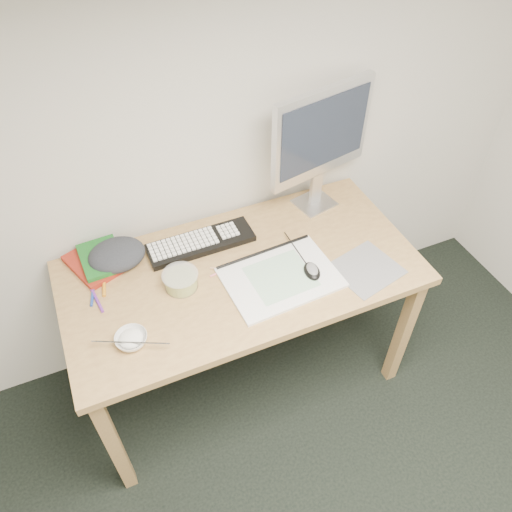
% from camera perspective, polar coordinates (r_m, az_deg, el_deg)
% --- Properties ---
extents(desk, '(1.40, 0.70, 0.75)m').
position_cam_1_polar(desk, '(2.03, -1.59, -3.17)').
color(desk, tan).
rests_on(desk, ground).
extents(mousepad, '(0.29, 0.27, 0.00)m').
position_cam_1_polar(mousepad, '(2.01, 12.46, -1.46)').
color(mousepad, gray).
rests_on(mousepad, desk).
extents(sketchpad, '(0.45, 0.33, 0.01)m').
position_cam_1_polar(sketchpad, '(1.93, 2.84, -2.47)').
color(sketchpad, white).
rests_on(sketchpad, desk).
extents(keyboard, '(0.44, 0.14, 0.03)m').
position_cam_1_polar(keyboard, '(2.07, -6.32, 1.53)').
color(keyboard, black).
rests_on(keyboard, desk).
extents(monitor, '(0.47, 0.18, 0.56)m').
position_cam_1_polar(monitor, '(2.07, 7.48, 13.40)').
color(monitor, silver).
rests_on(monitor, desk).
extents(mouse, '(0.07, 0.10, 0.03)m').
position_cam_1_polar(mouse, '(1.94, 6.44, -1.52)').
color(mouse, black).
rests_on(mouse, sketchpad).
extents(rice_bowl, '(0.12, 0.12, 0.04)m').
position_cam_1_polar(rice_bowl, '(1.79, -14.05, -9.24)').
color(rice_bowl, white).
rests_on(rice_bowl, desk).
extents(chopsticks, '(0.24, 0.13, 0.02)m').
position_cam_1_polar(chopsticks, '(1.76, -14.14, -9.56)').
color(chopsticks, silver).
rests_on(chopsticks, rice_bowl).
extents(fruit_tub, '(0.17, 0.17, 0.07)m').
position_cam_1_polar(fruit_tub, '(1.90, -8.59, -2.76)').
color(fruit_tub, gold).
rests_on(fruit_tub, desk).
extents(book_red, '(0.24, 0.28, 0.02)m').
position_cam_1_polar(book_red, '(2.08, -17.90, -0.73)').
color(book_red, maroon).
rests_on(book_red, desk).
extents(book_green, '(0.16, 0.22, 0.02)m').
position_cam_1_polar(book_green, '(2.06, -17.30, -0.17)').
color(book_green, '#175D1D').
rests_on(book_green, book_red).
extents(cloth_lump, '(0.23, 0.21, 0.08)m').
position_cam_1_polar(cloth_lump, '(2.04, -15.62, 0.11)').
color(cloth_lump, '#26292D').
rests_on(cloth_lump, desk).
extents(pencil_pink, '(0.18, 0.03, 0.01)m').
position_cam_1_polar(pencil_pink, '(1.97, -3.00, -1.37)').
color(pencil_pink, pink).
rests_on(pencil_pink, desk).
extents(pencil_tan, '(0.18, 0.09, 0.01)m').
position_cam_1_polar(pencil_tan, '(1.97, -2.42, -1.41)').
color(pencil_tan, tan).
rests_on(pencil_tan, desk).
extents(pencil_black, '(0.18, 0.08, 0.01)m').
position_cam_1_polar(pencil_black, '(2.01, 2.17, -0.03)').
color(pencil_black, black).
rests_on(pencil_black, desk).
extents(marker_blue, '(0.04, 0.12, 0.01)m').
position_cam_1_polar(marker_blue, '(1.97, -18.16, -4.13)').
color(marker_blue, '#1B3A95').
rests_on(marker_blue, desk).
extents(marker_orange, '(0.04, 0.14, 0.01)m').
position_cam_1_polar(marker_orange, '(2.00, -16.98, -2.88)').
color(marker_orange, orange).
rests_on(marker_orange, desk).
extents(marker_purple, '(0.03, 0.13, 0.01)m').
position_cam_1_polar(marker_purple, '(1.95, -17.70, -4.84)').
color(marker_purple, '#6C2999').
rests_on(marker_purple, desk).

